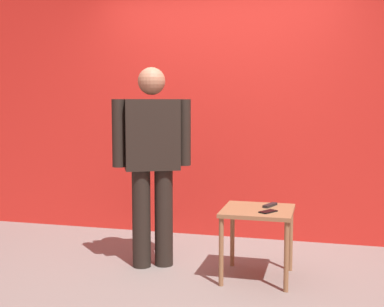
# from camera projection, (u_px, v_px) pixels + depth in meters

# --- Properties ---
(ground_plane) EXTENTS (12.00, 12.00, 0.00)m
(ground_plane) POSITION_uv_depth(u_px,v_px,m) (183.00, 283.00, 3.85)
(ground_plane) COLOR gray
(back_wall_red) EXTENTS (6.11, 0.12, 2.85)m
(back_wall_red) POSITION_uv_depth(u_px,v_px,m) (221.00, 97.00, 5.11)
(back_wall_red) COLOR red
(back_wall_red) RESTS_ON ground_plane
(standing_person) EXTENTS (0.63, 0.39, 1.66)m
(standing_person) POSITION_uv_depth(u_px,v_px,m) (152.00, 156.00, 4.16)
(standing_person) COLOR black
(standing_person) RESTS_ON ground_plane
(side_table) EXTENTS (0.54, 0.54, 0.55)m
(side_table) POSITION_uv_depth(u_px,v_px,m) (258.00, 219.00, 3.91)
(side_table) COLOR olive
(side_table) RESTS_ON ground_plane
(cell_phone) EXTENTS (0.14, 0.16, 0.01)m
(cell_phone) POSITION_uv_depth(u_px,v_px,m) (268.00, 212.00, 3.78)
(cell_phone) COLOR black
(cell_phone) RESTS_ON side_table
(tv_remote) EXTENTS (0.10, 0.17, 0.02)m
(tv_remote) POSITION_uv_depth(u_px,v_px,m) (270.00, 205.00, 3.99)
(tv_remote) COLOR black
(tv_remote) RESTS_ON side_table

